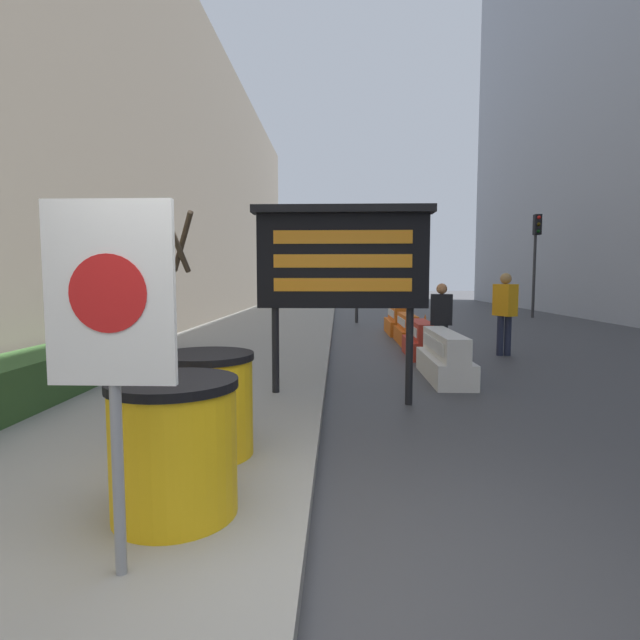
{
  "coord_description": "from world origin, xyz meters",
  "views": [
    {
      "loc": [
        0.19,
        -2.62,
        1.73
      ],
      "look_at": [
        -0.19,
        7.61,
        0.84
      ],
      "focal_mm": 28.0,
      "sensor_mm": 36.0,
      "label": 1
    }
  ],
  "objects_px": {
    "traffic_cone_near": "(425,324)",
    "traffic_light_near_curb": "(357,256)",
    "warning_sign": "(111,319)",
    "jersey_barrier_white": "(444,358)",
    "barrel_drum_foreground": "(174,447)",
    "pedestrian_passerby": "(441,316)",
    "barrel_drum_middle": "(206,404)",
    "jersey_barrier_orange_near": "(397,321)",
    "jersey_barrier_orange_far": "(407,330)",
    "message_board": "(343,259)",
    "jersey_barrier_red_striped": "(421,341)",
    "traffic_light_far_side": "(536,244)",
    "pedestrian_worker": "(505,307)"
  },
  "relations": [
    {
      "from": "jersey_barrier_white",
      "to": "message_board",
      "type": "bearing_deg",
      "value": -134.94
    },
    {
      "from": "barrel_drum_middle",
      "to": "warning_sign",
      "type": "relative_size",
      "value": 0.46
    },
    {
      "from": "jersey_barrier_red_striped",
      "to": "jersey_barrier_orange_near",
      "type": "bearing_deg",
      "value": 90.0
    },
    {
      "from": "message_board",
      "to": "jersey_barrier_orange_far",
      "type": "xyz_separation_m",
      "value": [
        1.75,
        6.31,
        -1.62
      ]
    },
    {
      "from": "barrel_drum_foreground",
      "to": "jersey_barrier_orange_near",
      "type": "distance_m",
      "value": 12.35
    },
    {
      "from": "traffic_cone_near",
      "to": "barrel_drum_middle",
      "type": "bearing_deg",
      "value": -109.32
    },
    {
      "from": "barrel_drum_middle",
      "to": "pedestrian_passerby",
      "type": "bearing_deg",
      "value": 60.56
    },
    {
      "from": "message_board",
      "to": "barrel_drum_foreground",
      "type": "bearing_deg",
      "value": -107.87
    },
    {
      "from": "jersey_barrier_white",
      "to": "pedestrian_worker",
      "type": "relative_size",
      "value": 1.16
    },
    {
      "from": "warning_sign",
      "to": "traffic_light_near_curb",
      "type": "bearing_deg",
      "value": 83.55
    },
    {
      "from": "jersey_barrier_white",
      "to": "traffic_cone_near",
      "type": "height_order",
      "value": "jersey_barrier_white"
    },
    {
      "from": "barrel_drum_middle",
      "to": "warning_sign",
      "type": "xyz_separation_m",
      "value": [
        0.01,
        -1.8,
        0.91
      ]
    },
    {
      "from": "traffic_cone_near",
      "to": "pedestrian_passerby",
      "type": "distance_m",
      "value": 5.15
    },
    {
      "from": "traffic_cone_near",
      "to": "traffic_light_near_curb",
      "type": "xyz_separation_m",
      "value": [
        -1.92,
        3.69,
        2.2
      ]
    },
    {
      "from": "warning_sign",
      "to": "pedestrian_passerby",
      "type": "xyz_separation_m",
      "value": [
        3.2,
        7.5,
        -0.57
      ]
    },
    {
      "from": "warning_sign",
      "to": "message_board",
      "type": "relative_size",
      "value": 0.74
    },
    {
      "from": "barrel_drum_foreground",
      "to": "pedestrian_worker",
      "type": "height_order",
      "value": "pedestrian_worker"
    },
    {
      "from": "message_board",
      "to": "jersey_barrier_orange_far",
      "type": "relative_size",
      "value": 1.42
    },
    {
      "from": "warning_sign",
      "to": "jersey_barrier_white",
      "type": "height_order",
      "value": "warning_sign"
    },
    {
      "from": "jersey_barrier_orange_far",
      "to": "jersey_barrier_orange_near",
      "type": "distance_m",
      "value": 2.18
    },
    {
      "from": "pedestrian_passerby",
      "to": "jersey_barrier_red_striped",
      "type": "bearing_deg",
      "value": -64.68
    },
    {
      "from": "jersey_barrier_orange_far",
      "to": "traffic_light_far_side",
      "type": "xyz_separation_m",
      "value": [
        6.47,
        8.39,
        2.78
      ]
    },
    {
      "from": "traffic_light_far_side",
      "to": "pedestrian_worker",
      "type": "relative_size",
      "value": 2.38
    },
    {
      "from": "traffic_cone_near",
      "to": "pedestrian_passerby",
      "type": "xyz_separation_m",
      "value": [
        -0.56,
        -5.08,
        0.64
      ]
    },
    {
      "from": "jersey_barrier_white",
      "to": "jersey_barrier_orange_far",
      "type": "distance_m",
      "value": 4.56
    },
    {
      "from": "jersey_barrier_orange_near",
      "to": "pedestrian_worker",
      "type": "relative_size",
      "value": 1.11
    },
    {
      "from": "message_board",
      "to": "traffic_cone_near",
      "type": "height_order",
      "value": "message_board"
    },
    {
      "from": "jersey_barrier_white",
      "to": "jersey_barrier_red_striped",
      "type": "height_order",
      "value": "jersey_barrier_white"
    },
    {
      "from": "barrel_drum_middle",
      "to": "jersey_barrier_orange_far",
      "type": "xyz_separation_m",
      "value": [
        2.96,
        8.71,
        -0.27
      ]
    },
    {
      "from": "barrel_drum_middle",
      "to": "message_board",
      "type": "height_order",
      "value": "message_board"
    },
    {
      "from": "barrel_drum_middle",
      "to": "jersey_barrier_orange_near",
      "type": "distance_m",
      "value": 11.29
    },
    {
      "from": "warning_sign",
      "to": "jersey_barrier_red_striped",
      "type": "relative_size",
      "value": 1.21
    },
    {
      "from": "traffic_light_near_curb",
      "to": "traffic_light_far_side",
      "type": "distance_m",
      "value": 8.05
    },
    {
      "from": "barrel_drum_foreground",
      "to": "message_board",
      "type": "bearing_deg",
      "value": 72.13
    },
    {
      "from": "jersey_barrier_orange_far",
      "to": "traffic_light_near_curb",
      "type": "relative_size",
      "value": 0.55
    },
    {
      "from": "barrel_drum_foreground",
      "to": "warning_sign",
      "type": "relative_size",
      "value": 0.46
    },
    {
      "from": "barrel_drum_middle",
      "to": "jersey_barrier_orange_far",
      "type": "distance_m",
      "value": 9.2
    },
    {
      "from": "barrel_drum_foreground",
      "to": "jersey_barrier_red_striped",
      "type": "height_order",
      "value": "barrel_drum_foreground"
    },
    {
      "from": "barrel_drum_foreground",
      "to": "barrel_drum_middle",
      "type": "distance_m",
      "value": 1.12
    },
    {
      "from": "jersey_barrier_orange_near",
      "to": "traffic_cone_near",
      "type": "distance_m",
      "value": 0.83
    },
    {
      "from": "jersey_barrier_red_striped",
      "to": "traffic_light_far_side",
      "type": "distance_m",
      "value": 12.69
    },
    {
      "from": "warning_sign",
      "to": "pedestrian_passerby",
      "type": "distance_m",
      "value": 8.17
    },
    {
      "from": "barrel_drum_middle",
      "to": "jersey_barrier_white",
      "type": "distance_m",
      "value": 5.1
    },
    {
      "from": "barrel_drum_middle",
      "to": "jersey_barrier_white",
      "type": "height_order",
      "value": "barrel_drum_middle"
    },
    {
      "from": "barrel_drum_middle",
      "to": "jersey_barrier_orange_near",
      "type": "bearing_deg",
      "value": 74.78
    },
    {
      "from": "jersey_barrier_white",
      "to": "jersey_barrier_orange_far",
      "type": "bearing_deg",
      "value": 90.0
    },
    {
      "from": "barrel_drum_foreground",
      "to": "traffic_cone_near",
      "type": "bearing_deg",
      "value": 72.74
    },
    {
      "from": "jersey_barrier_red_striped",
      "to": "jersey_barrier_white",
      "type": "bearing_deg",
      "value": -90.0
    },
    {
      "from": "traffic_light_far_side",
      "to": "jersey_barrier_orange_near",
      "type": "bearing_deg",
      "value": -136.17
    },
    {
      "from": "jersey_barrier_white",
      "to": "pedestrian_passerby",
      "type": "height_order",
      "value": "pedestrian_passerby"
    }
  ]
}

